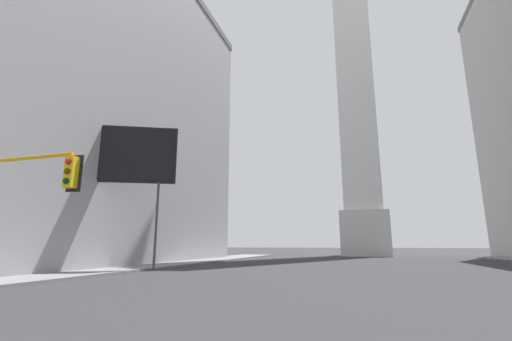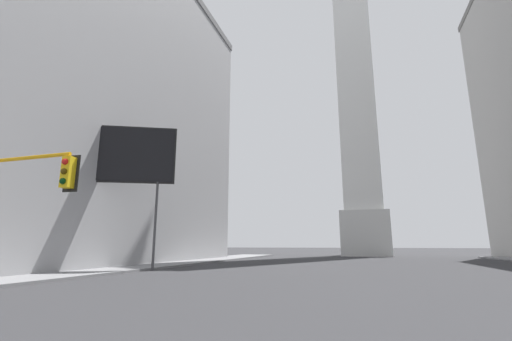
# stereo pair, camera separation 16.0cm
# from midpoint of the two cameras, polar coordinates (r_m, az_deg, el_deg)

# --- Properties ---
(sidewalk_left) EXTENTS (5.00, 68.38, 0.15)m
(sidewalk_left) POSITION_cam_midpoint_polar(r_m,az_deg,el_deg) (26.53, -22.26, -14.94)
(sidewalk_left) COLOR slate
(sidewalk_left) RESTS_ON ground_plane
(building_left) EXTENTS (24.93, 40.67, 31.60)m
(building_left) POSITION_cam_midpoint_polar(r_m,az_deg,el_deg) (40.59, -32.50, 10.07)
(building_left) COLOR #9E9EA0
(building_left) RESTS_ON ground_plane
(obelisk) EXTENTS (7.26, 7.26, 70.46)m
(obelisk) POSITION_cam_midpoint_polar(r_m,az_deg,el_deg) (65.44, 16.01, 17.40)
(obelisk) COLOR silver
(obelisk) RESTS_ON ground_plane
(traffic_light_near_left) EXTENTS (4.95, 0.52, 4.95)m
(traffic_light_near_left) POSITION_cam_midpoint_polar(r_m,az_deg,el_deg) (15.58, -35.98, -2.37)
(traffic_light_near_left) COLOR orange
(traffic_light_near_left) RESTS_ON ground_plane
(billboard_sign) EXTENTS (6.53, 3.19, 10.15)m
(billboard_sign) POSITION_cam_midpoint_polar(r_m,az_deg,el_deg) (26.18, -20.92, 2.16)
(billboard_sign) COLOR #3F3F42
(billboard_sign) RESTS_ON ground_plane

